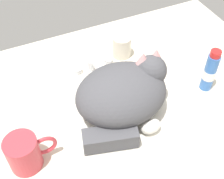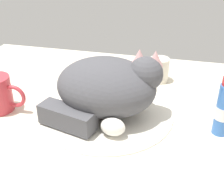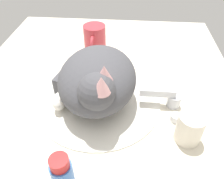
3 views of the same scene
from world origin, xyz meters
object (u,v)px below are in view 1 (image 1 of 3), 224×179
object	(u,v)px
rinse_cup	(122,46)
cat	(124,93)
coffee_mug	(25,153)
faucet	(95,65)
toothpaste_bottle	(210,71)

from	to	relation	value
rinse_cup	cat	bearing A→B (deg)	-114.55
cat	coffee_mug	world-z (taller)	cat
faucet	cat	distance (cm)	19.95
coffee_mug	rinse_cup	size ratio (longest dim) A/B	1.65
faucet	coffee_mug	bearing A→B (deg)	-139.23
faucet	coffee_mug	size ratio (longest dim) A/B	1.11
toothpaste_bottle	coffee_mug	bearing A→B (deg)	-176.78
cat	toothpaste_bottle	world-z (taller)	cat
faucet	toothpaste_bottle	world-z (taller)	toothpaste_bottle
faucet	coffee_mug	world-z (taller)	coffee_mug
rinse_cup	toothpaste_bottle	xyz separation A→B (cm)	(16.63, -24.07, 2.94)
cat	rinse_cup	bearing A→B (deg)	65.45
faucet	toothpaste_bottle	size ratio (longest dim) A/B	0.95
faucet	rinse_cup	size ratio (longest dim) A/B	1.83
coffee_mug	toothpaste_bottle	bearing A→B (deg)	3.22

